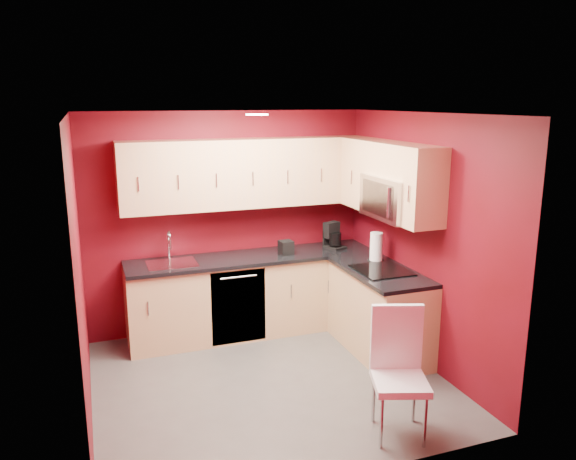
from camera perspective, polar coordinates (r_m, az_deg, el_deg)
floor at (r=5.53m, az=-1.89°, el=-15.14°), size 3.20×3.20×0.00m
ceiling at (r=4.87m, az=-2.12°, el=11.73°), size 3.20×3.20×0.00m
wall_back at (r=6.46m, az=-6.13°, el=0.83°), size 3.20×0.00×3.20m
wall_front at (r=3.73m, az=5.23°, el=-8.44°), size 3.20×0.00×3.20m
wall_left at (r=4.83m, az=-20.40°, el=-4.17°), size 0.00×3.00×3.00m
wall_right at (r=5.74m, az=13.37°, el=-1.03°), size 0.00×3.00×3.00m
base_cabinets_back at (r=6.46m, az=-3.57°, el=-6.66°), size 2.80×0.60×0.87m
base_cabinets_right at (r=6.04m, az=9.24°, el=-8.25°), size 0.60×1.30×0.87m
countertop_back at (r=6.30m, az=-3.59°, el=-2.81°), size 2.80×0.63×0.04m
countertop_right at (r=5.87m, az=9.35°, el=-4.18°), size 0.63×1.27×0.04m
upper_cabinets_back at (r=6.25m, az=-4.08°, el=5.80°), size 2.80×0.35×0.75m
upper_cabinets_right at (r=5.90m, az=9.92°, el=5.82°), size 0.35×1.55×0.75m
microwave at (r=5.71m, az=10.76°, el=3.24°), size 0.42×0.76×0.42m
cooktop at (r=5.83m, az=9.48°, el=-4.04°), size 0.50×0.55×0.01m
sink at (r=6.12m, az=-11.75°, el=-3.02°), size 0.52×0.42×0.35m
dishwasher_front at (r=6.13m, az=-5.05°, el=-7.78°), size 0.60×0.02×0.82m
downlight at (r=5.16m, az=-3.17°, el=11.63°), size 0.20×0.20×0.01m
coffee_maker at (r=6.57m, az=4.80°, el=-0.59°), size 0.26×0.29×0.31m
napkin_holder at (r=6.33m, az=-0.20°, el=-1.79°), size 0.16×0.16×0.16m
paper_towel at (r=6.11m, az=8.96°, el=-1.72°), size 0.22×0.22×0.32m
dining_chair at (r=4.62m, az=11.32°, el=-14.26°), size 0.53×0.55×1.03m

